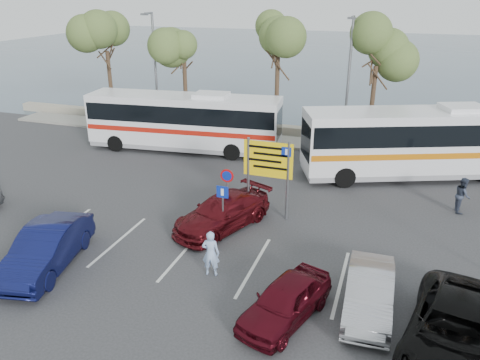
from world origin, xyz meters
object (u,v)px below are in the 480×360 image
(street_lamp_right, at_px, (348,78))
(coach_bus_left, at_px, (184,124))
(pedestrian_near, at_px, (211,253))
(pedestrian_far, at_px, (462,195))
(car_red, at_px, (285,301))
(suv_black, at_px, (455,332))
(coach_bus_right, at_px, (422,145))
(car_blue, at_px, (46,248))
(direction_sign, at_px, (268,165))
(street_lamp_left, at_px, (155,67))
(car_maroon, at_px, (222,213))
(car_silver_b, at_px, (369,292))

(street_lamp_right, relative_size, coach_bus_left, 0.66)
(pedestrian_near, xyz_separation_m, pedestrian_far, (8.90, 8.50, -0.03))
(car_red, bearing_deg, pedestrian_far, 78.26)
(car_red, relative_size, suv_black, 0.70)
(coach_bus_right, bearing_deg, car_blue, -132.76)
(direction_sign, height_order, car_blue, direction_sign)
(coach_bus_right, relative_size, car_red, 3.33)
(street_lamp_left, relative_size, car_blue, 1.68)
(street_lamp_left, distance_m, pedestrian_near, 19.05)
(street_lamp_left, bearing_deg, direction_sign, -43.17)
(car_red, height_order, pedestrian_near, pedestrian_near)
(coach_bus_left, bearing_deg, coach_bus_right, 0.00)
(street_lamp_right, relative_size, direction_sign, 2.23)
(street_lamp_right, xyz_separation_m, pedestrian_near, (-2.59, -15.52, -3.73))
(coach_bus_right, height_order, car_blue, coach_bus_right)
(suv_black, relative_size, pedestrian_far, 3.28)
(coach_bus_left, xyz_separation_m, pedestrian_far, (15.81, -4.00, -0.90))
(car_blue, bearing_deg, car_red, -12.14)
(street_lamp_left, xyz_separation_m, pedestrian_near, (10.41, -15.52, -3.73))
(direction_sign, relative_size, car_red, 0.94)
(car_red, bearing_deg, pedestrian_near, 172.54)
(street_lamp_right, distance_m, pedestrian_far, 10.16)
(coach_bus_left, height_order, coach_bus_right, coach_bus_right)
(street_lamp_right, distance_m, coach_bus_right, 6.09)
(coach_bus_left, height_order, pedestrian_far, coach_bus_left)
(street_lamp_left, distance_m, street_lamp_right, 13.00)
(direction_sign, bearing_deg, car_maroon, -131.54)
(suv_black, bearing_deg, street_lamp_right, 118.48)
(street_lamp_right, xyz_separation_m, direction_sign, (-2.00, -10.32, -2.17))
(car_maroon, xyz_separation_m, car_red, (4.00, -5.00, -0.05))
(street_lamp_left, distance_m, pedestrian_far, 20.88)
(coach_bus_left, relative_size, pedestrian_near, 7.02)
(car_maroon, relative_size, car_silver_b, 1.19)
(coach_bus_left, relative_size, pedestrian_far, 7.30)
(direction_sign, distance_m, pedestrian_far, 9.08)
(pedestrian_near, bearing_deg, car_silver_b, 166.98)
(street_lamp_right, xyz_separation_m, car_silver_b, (2.90, -15.77, -3.93))
(car_silver_b, height_order, pedestrian_far, pedestrian_far)
(car_silver_b, bearing_deg, car_red, -154.40)
(car_maroon, bearing_deg, direction_sign, 71.28)
(street_lamp_right, distance_m, direction_sign, 10.73)
(pedestrian_far, bearing_deg, coach_bus_left, 71.13)
(car_blue, xyz_separation_m, car_maroon, (4.95, 5.00, -0.09))
(street_lamp_left, distance_m, coach_bus_left, 5.44)
(street_lamp_left, distance_m, car_silver_b, 22.73)
(coach_bus_right, relative_size, pedestrian_far, 7.60)
(car_blue, bearing_deg, car_silver_b, -5.84)
(coach_bus_left, xyz_separation_m, car_red, (10.00, -14.00, -1.09))
(street_lamp_right, relative_size, car_blue, 1.68)
(street_lamp_left, xyz_separation_m, car_silver_b, (15.90, -15.77, -3.93))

